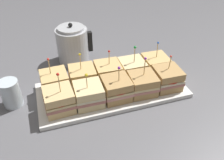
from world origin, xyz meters
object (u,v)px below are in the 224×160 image
Objects in this scene: sandwich_front_right at (142,84)px; drinking_glass at (11,93)px; sandwich_front_center at (116,89)px; sandwich_back_center at (108,73)px; sandwich_back_left at (83,78)px; sandwich_back_far_right at (155,65)px; serving_platter at (112,90)px; kettle_steel at (73,45)px; sandwich_front_left at (89,95)px; sandwich_back_right at (132,69)px; sandwich_back_far_left at (55,83)px; sandwich_front_far_left at (59,100)px; sandwich_front_far_right at (167,78)px.

sandwich_front_right reaches higher than drinking_glass.
sandwich_back_center reaches higher than sandwich_front_center.
sandwich_back_center reaches higher than drinking_glass.
sandwich_back_left is 1.04× the size of sandwich_back_far_right.
serving_platter is 0.40m from drinking_glass.
kettle_steel is (-0.10, 0.25, 0.03)m from sandwich_back_center.
kettle_steel is (0.01, 0.36, 0.03)m from sandwich_front_left.
kettle_steel is at bearing 106.20° from sandwich_front_center.
sandwich_back_left reaches higher than sandwich_back_right.
sandwich_back_center is at bearing 179.31° from sandwich_back_right.
sandwich_back_far_left is at bearing 165.86° from serving_platter.
sandwich_back_right is at bearing 0.90° from drinking_glass.
drinking_glass is (-0.17, -0.01, -0.01)m from sandwich_back_far_left.
sandwich_back_far_right is 0.77× the size of kettle_steel.
sandwich_back_left is 0.11m from sandwich_back_center.
sandwich_front_far_left is 0.84× the size of kettle_steel.
sandwich_back_center is at bearing 134.66° from sandwich_front_right.
sandwich_front_center is at bearing -26.74° from sandwich_back_far_left.
sandwich_back_right reaches higher than sandwich_back_far_right.
sandwich_back_center is 0.75× the size of kettle_steel.
sandwich_back_left is (-0.11, 0.11, -0.00)m from sandwich_front_center.
serving_platter is at bearing 14.17° from sandwich_front_far_left.
sandwich_front_far_left is 0.20m from drinking_glass.
sandwich_back_far_right is (0.33, 0.11, -0.00)m from sandwich_front_left.
sandwich_back_right reaches higher than sandwich_front_far_right.
sandwich_back_center is (0.11, 0.11, 0.00)m from sandwich_front_left.
sandwich_back_right reaches higher than sandwich_front_center.
sandwich_back_left is at bearing 45.20° from sandwich_front_far_left.
sandwich_front_far_right is 0.11m from sandwich_back_far_right.
kettle_steel is (-0.21, 0.36, 0.03)m from sandwich_front_right.
kettle_steel is at bearing 89.05° from sandwich_front_left.
drinking_glass is at bearing 173.22° from serving_platter.
sandwich_front_far_right is at bearing -90.18° from sandwich_back_far_right.
sandwich_back_far_left is at bearing 165.90° from sandwich_front_far_right.
kettle_steel reaches higher than sandwich_front_center.
sandwich_back_center is at bearing 179.89° from sandwich_back_far_right.
sandwich_front_far_right is at bearing 0.62° from sandwich_front_right.
sandwich_front_right is at bearing -59.09° from kettle_steel.
kettle_steel reaches higher than sandwich_back_left.
sandwich_front_left is 1.30× the size of drinking_glass.
drinking_glass is (-0.28, 0.10, -0.00)m from sandwich_front_left.
sandwich_front_center is at bearing -0.01° from sandwich_front_far_left.
sandwich_front_right is 0.11m from sandwich_front_far_right.
sandwich_back_right is (0.11, 0.11, -0.00)m from sandwich_front_center.
sandwich_back_left is (0.11, 0.00, -0.00)m from sandwich_back_far_left.
sandwich_back_left reaches higher than sandwich_front_left.
sandwich_back_far_right is (0.11, 0.00, -0.00)m from sandwich_back_right.
sandwich_front_far_left reaches higher than sandwich_back_left.
kettle_steel reaches higher than sandwich_front_left.
sandwich_front_center is 0.16m from sandwich_back_left.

